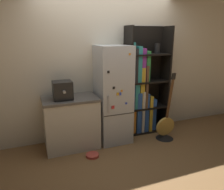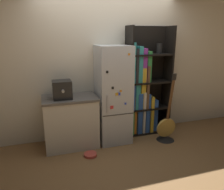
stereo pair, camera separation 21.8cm
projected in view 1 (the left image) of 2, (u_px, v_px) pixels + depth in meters
The scene contains 8 objects.
ground_plane at pixel (116, 143), 3.89m from camera, with size 16.00×16.00×0.00m, color olive.
wall_back at pixel (107, 66), 3.97m from camera, with size 8.00×0.05×2.60m.
refrigerator at pixel (113, 95), 3.81m from camera, with size 0.55×0.60×1.69m.
bookshelf at pixel (141, 90), 4.15m from camera, with size 0.82×0.36×2.01m.
kitchen_counter at pixel (71, 122), 3.66m from camera, with size 0.89×0.59×0.87m.
espresso_machine at pixel (63, 90), 3.43m from camera, with size 0.30×0.33×0.29m.
guitar at pixel (165, 130), 4.00m from camera, with size 0.36×0.32×1.25m.
pet_bowl at pixel (92, 155), 3.44m from camera, with size 0.21×0.21×0.04m.
Camera 1 is at (-1.33, -3.26, 1.85)m, focal length 35.00 mm.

